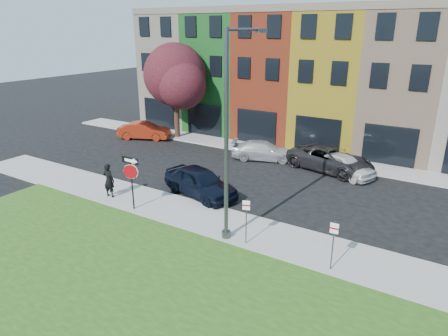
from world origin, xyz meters
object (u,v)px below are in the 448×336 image
Objects in this scene: stop_sign at (131,172)px; man at (109,180)px; street_lamp at (230,140)px; sedan_near at (200,182)px.

stop_sign is 1.48× the size of man.
man is 8.61m from street_lamp.
street_lamp is (7.86, -0.32, 3.51)m from man.
street_lamp reaches higher than man.
man is (-2.24, 0.51, -1.05)m from stop_sign.
stop_sign is at bearing 167.94° from sedan_near.
sedan_near is at bearing 61.79° from stop_sign.
street_lamp is (5.62, 0.19, 2.46)m from stop_sign.
sedan_near is at bearing 150.68° from street_lamp.
stop_sign is 6.13m from street_lamp.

